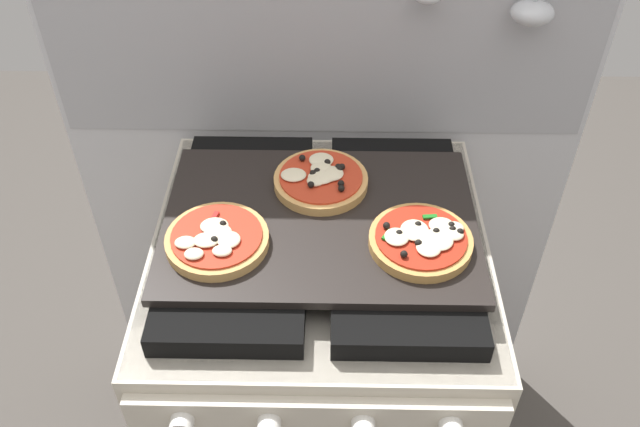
# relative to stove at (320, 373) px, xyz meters

# --- Properties ---
(kitchen_backsplash) EXTENTS (1.10, 0.09, 1.55)m
(kitchen_backsplash) POSITION_rel_stove_xyz_m (0.00, 0.34, 0.34)
(kitchen_backsplash) COLOR silver
(kitchen_backsplash) RESTS_ON ground_plane
(stove) EXTENTS (0.60, 0.64, 0.90)m
(stove) POSITION_rel_stove_xyz_m (0.00, 0.00, 0.00)
(stove) COLOR beige
(stove) RESTS_ON ground_plane
(baking_tray) EXTENTS (0.54, 0.38, 0.02)m
(baking_tray) POSITION_rel_stove_xyz_m (0.00, 0.00, 0.46)
(baking_tray) COLOR black
(baking_tray) RESTS_ON stove
(pizza_left) EXTENTS (0.17, 0.17, 0.03)m
(pizza_left) POSITION_rel_stove_xyz_m (-0.17, -0.07, 0.48)
(pizza_left) COLOR tan
(pizza_left) RESTS_ON baking_tray
(pizza_right) EXTENTS (0.17, 0.17, 0.03)m
(pizza_right) POSITION_rel_stove_xyz_m (0.17, -0.06, 0.48)
(pizza_right) COLOR tan
(pizza_right) RESTS_ON baking_tray
(pizza_center) EXTENTS (0.17, 0.17, 0.03)m
(pizza_center) POSITION_rel_stove_xyz_m (0.00, 0.09, 0.48)
(pizza_center) COLOR tan
(pizza_center) RESTS_ON baking_tray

